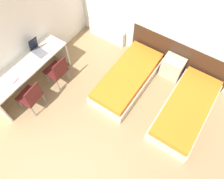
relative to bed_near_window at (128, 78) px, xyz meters
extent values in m
cube|color=white|center=(-0.01, 1.07, 1.15)|extent=(5.13, 0.05, 2.70)
cube|color=white|center=(-2.10, -0.84, 1.15)|extent=(0.05, 4.78, 2.70)
cube|color=#382316|center=(0.73, 1.04, 0.23)|extent=(2.46, 0.03, 0.85)
cube|color=beige|center=(0.00, 0.00, -0.07)|extent=(0.89, 2.01, 0.24)
cube|color=orange|center=(0.00, 0.00, 0.13)|extent=(0.81, 1.93, 0.16)
cube|color=beige|center=(1.46, 0.00, -0.07)|extent=(0.89, 2.01, 0.24)
cube|color=orange|center=(1.46, 0.00, 0.13)|extent=(0.81, 1.93, 0.16)
cube|color=beige|center=(0.73, 0.82, 0.08)|extent=(0.49, 0.36, 0.54)
cube|color=silver|center=(-1.26, 0.95, 0.03)|extent=(1.09, 0.12, 0.46)
cube|color=beige|center=(-1.78, -1.28, 0.56)|extent=(0.58, 1.95, 0.04)
cube|color=beige|center=(-1.78, -0.32, 0.17)|extent=(0.53, 0.04, 0.73)
cube|color=#511919|center=(-1.40, -0.87, 0.22)|extent=(0.43, 0.43, 0.05)
cube|color=#511919|center=(-1.21, -0.88, 0.45)|extent=(0.04, 0.38, 0.40)
cylinder|color=slate|center=(-1.59, -1.05, 0.00)|extent=(0.02, 0.02, 0.39)
cylinder|color=slate|center=(-1.58, -0.69, 0.00)|extent=(0.02, 0.02, 0.39)
cylinder|color=slate|center=(-1.22, -1.06, 0.00)|extent=(0.02, 0.02, 0.39)
cylinder|color=slate|center=(-1.22, -0.69, 0.00)|extent=(0.02, 0.02, 0.39)
cube|color=#511919|center=(-1.40, -1.70, 0.22)|extent=(0.46, 0.46, 0.05)
cube|color=#511919|center=(-1.21, -1.68, 0.45)|extent=(0.07, 0.38, 0.40)
cylinder|color=slate|center=(-1.57, -1.89, 0.00)|extent=(0.02, 0.02, 0.39)
cylinder|color=slate|center=(-1.60, -1.53, 0.00)|extent=(0.02, 0.02, 0.39)
cylinder|color=slate|center=(-1.20, -1.86, 0.00)|extent=(0.02, 0.02, 0.39)
cylinder|color=slate|center=(-1.24, -1.50, 0.00)|extent=(0.02, 0.02, 0.39)
cube|color=slate|center=(-1.78, -0.86, 0.58)|extent=(0.36, 0.24, 0.02)
cube|color=black|center=(-1.91, -0.85, 0.76)|extent=(0.11, 0.22, 0.33)
cube|color=#B21E1E|center=(-1.79, -1.70, 0.58)|extent=(0.33, 0.21, 0.01)
cube|color=white|center=(-1.79, -1.70, 0.59)|extent=(0.31, 0.20, 0.01)
camera|label=1|loc=(1.36, -2.68, 4.15)|focal=35.00mm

